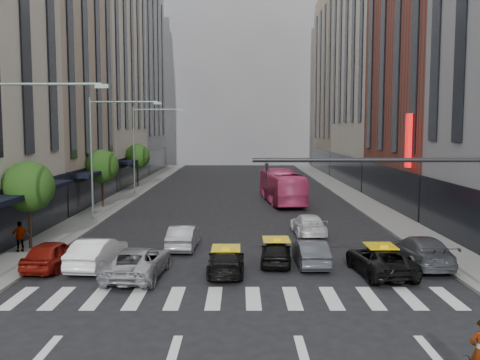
{
  "coord_description": "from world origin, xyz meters",
  "views": [
    {
      "loc": [
        0.05,
        -19.75,
        6.92
      ],
      "look_at": [
        0.07,
        10.27,
        4.0
      ],
      "focal_mm": 40.0,
      "sensor_mm": 36.0,
      "label": 1
    }
  ],
  "objects_px": {
    "streetlamp_near": "(13,151)",
    "bus": "(282,187)",
    "taxi_left": "(226,261)",
    "pedestrian_far": "(20,237)",
    "taxi_center": "(276,252)",
    "car_white_front": "(97,253)",
    "car_red": "(52,254)",
    "streetlamp_far": "(143,138)",
    "streetlamp_mid": "(104,142)"
  },
  "relations": [
    {
      "from": "taxi_left",
      "to": "taxi_center",
      "type": "xyz_separation_m",
      "value": [
        2.5,
        1.74,
        0.02
      ]
    },
    {
      "from": "streetlamp_far",
      "to": "car_red",
      "type": "bearing_deg",
      "value": -88.38
    },
    {
      "from": "streetlamp_near",
      "to": "streetlamp_mid",
      "type": "xyz_separation_m",
      "value": [
        0.0,
        16.0,
        0.0
      ]
    },
    {
      "from": "taxi_left",
      "to": "taxi_center",
      "type": "bearing_deg",
      "value": -144.92
    },
    {
      "from": "car_red",
      "to": "taxi_left",
      "type": "bearing_deg",
      "value": 178.87
    },
    {
      "from": "pedestrian_far",
      "to": "taxi_center",
      "type": "bearing_deg",
      "value": 138.81
    },
    {
      "from": "streetlamp_near",
      "to": "bus",
      "type": "distance_m",
      "value": 29.26
    },
    {
      "from": "streetlamp_near",
      "to": "streetlamp_far",
      "type": "xyz_separation_m",
      "value": [
        0.0,
        32.0,
        0.0
      ]
    },
    {
      "from": "car_red",
      "to": "taxi_center",
      "type": "distance_m",
      "value": 11.13
    },
    {
      "from": "taxi_left",
      "to": "car_white_front",
      "type": "bearing_deg",
      "value": -9.28
    },
    {
      "from": "streetlamp_mid",
      "to": "pedestrian_far",
      "type": "distance_m",
      "value": 12.11
    },
    {
      "from": "bus",
      "to": "pedestrian_far",
      "type": "bearing_deg",
      "value": 45.97
    },
    {
      "from": "taxi_left",
      "to": "pedestrian_far",
      "type": "height_order",
      "value": "pedestrian_far"
    },
    {
      "from": "car_white_front",
      "to": "taxi_center",
      "type": "xyz_separation_m",
      "value": [
        8.9,
        0.66,
        -0.12
      ]
    },
    {
      "from": "streetlamp_mid",
      "to": "pedestrian_far",
      "type": "height_order",
      "value": "streetlamp_mid"
    },
    {
      "from": "taxi_left",
      "to": "pedestrian_far",
      "type": "relative_size",
      "value": 2.53
    },
    {
      "from": "taxi_center",
      "to": "car_white_front",
      "type": "bearing_deg",
      "value": 8.78
    },
    {
      "from": "streetlamp_near",
      "to": "streetlamp_far",
      "type": "relative_size",
      "value": 1.0
    },
    {
      "from": "car_red",
      "to": "pedestrian_far",
      "type": "bearing_deg",
      "value": -42.19
    },
    {
      "from": "car_white_front",
      "to": "pedestrian_far",
      "type": "bearing_deg",
      "value": -22.99
    },
    {
      "from": "streetlamp_near",
      "to": "car_red",
      "type": "xyz_separation_m",
      "value": [
        0.84,
        2.08,
        -5.18
      ]
    },
    {
      "from": "streetlamp_near",
      "to": "car_white_front",
      "type": "xyz_separation_m",
      "value": [
        3.04,
        2.23,
        -5.14
      ]
    },
    {
      "from": "taxi_center",
      "to": "bus",
      "type": "relative_size",
      "value": 0.34
    },
    {
      "from": "streetlamp_mid",
      "to": "car_red",
      "type": "xyz_separation_m",
      "value": [
        0.84,
        -13.92,
        -5.18
      ]
    },
    {
      "from": "streetlamp_far",
      "to": "car_red",
      "type": "distance_m",
      "value": 30.38
    },
    {
      "from": "car_white_front",
      "to": "taxi_left",
      "type": "relative_size",
      "value": 1.09
    },
    {
      "from": "streetlamp_mid",
      "to": "car_white_front",
      "type": "xyz_separation_m",
      "value": [
        3.04,
        -13.77,
        -5.14
      ]
    },
    {
      "from": "streetlamp_near",
      "to": "bus",
      "type": "relative_size",
      "value": 0.82
    },
    {
      "from": "pedestrian_far",
      "to": "streetlamp_far",
      "type": "bearing_deg",
      "value": -126.28
    },
    {
      "from": "taxi_left",
      "to": "bus",
      "type": "xyz_separation_m",
      "value": [
        4.55,
        24.17,
        0.92
      ]
    },
    {
      "from": "streetlamp_near",
      "to": "pedestrian_far",
      "type": "relative_size",
      "value": 5.36
    },
    {
      "from": "streetlamp_mid",
      "to": "taxi_left",
      "type": "distance_m",
      "value": 18.37
    },
    {
      "from": "car_white_front",
      "to": "taxi_left",
      "type": "xyz_separation_m",
      "value": [
        6.4,
        -1.08,
        -0.15
      ]
    },
    {
      "from": "car_red",
      "to": "pedestrian_far",
      "type": "distance_m",
      "value": 4.14
    },
    {
      "from": "car_red",
      "to": "streetlamp_mid",
      "type": "bearing_deg",
      "value": -81.49
    },
    {
      "from": "taxi_center",
      "to": "streetlamp_mid",
      "type": "bearing_deg",
      "value": -43.15
    },
    {
      "from": "car_red",
      "to": "car_white_front",
      "type": "bearing_deg",
      "value": -171.16
    },
    {
      "from": "streetlamp_mid",
      "to": "taxi_left",
      "type": "height_order",
      "value": "streetlamp_mid"
    },
    {
      "from": "streetlamp_far",
      "to": "pedestrian_far",
      "type": "distance_m",
      "value": 27.4
    },
    {
      "from": "taxi_left",
      "to": "pedestrian_far",
      "type": "distance_m",
      "value": 12.08
    },
    {
      "from": "car_red",
      "to": "streetlamp_far",
      "type": "bearing_deg",
      "value": -83.35
    },
    {
      "from": "streetlamp_near",
      "to": "car_white_front",
      "type": "bearing_deg",
      "value": 36.19
    },
    {
      "from": "taxi_center",
      "to": "car_red",
      "type": "bearing_deg",
      "value": 8.69
    },
    {
      "from": "streetlamp_mid",
      "to": "bus",
      "type": "height_order",
      "value": "streetlamp_mid"
    },
    {
      "from": "streetlamp_far",
      "to": "car_red",
      "type": "xyz_separation_m",
      "value": [
        0.84,
        -29.92,
        -5.18
      ]
    },
    {
      "from": "streetlamp_far",
      "to": "bus",
      "type": "relative_size",
      "value": 0.82
    },
    {
      "from": "streetlamp_mid",
      "to": "bus",
      "type": "relative_size",
      "value": 0.82
    },
    {
      "from": "streetlamp_near",
      "to": "car_white_front",
      "type": "height_order",
      "value": "streetlamp_near"
    },
    {
      "from": "pedestrian_far",
      "to": "car_red",
      "type": "bearing_deg",
      "value": 100.65
    },
    {
      "from": "streetlamp_near",
      "to": "bus",
      "type": "height_order",
      "value": "streetlamp_near"
    }
  ]
}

